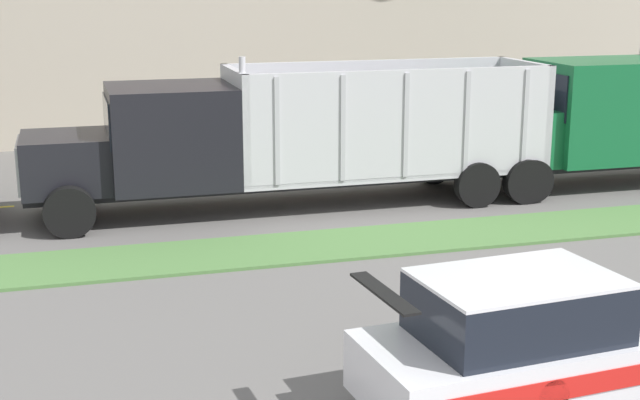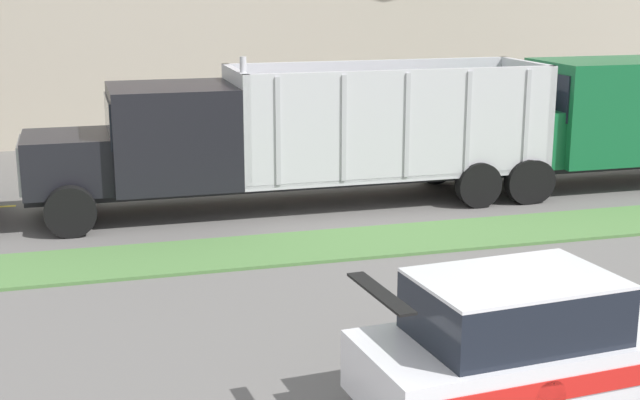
# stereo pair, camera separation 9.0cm
# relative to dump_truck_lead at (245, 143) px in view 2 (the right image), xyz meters

# --- Properties ---
(grass_verge) EXTENTS (120.00, 1.98, 0.06)m
(grass_verge) POSITION_rel_dump_truck_lead_xyz_m (-1.43, -3.31, -1.47)
(grass_verge) COLOR #517F42
(grass_verge) RESTS_ON ground_plane
(centre_line_4) EXTENTS (2.40, 0.14, 0.01)m
(centre_line_4) POSITION_rel_dump_truck_lead_xyz_m (-0.79, 1.69, -1.49)
(centre_line_4) COLOR yellow
(centre_line_4) RESTS_ON ground_plane
(centre_line_5) EXTENTS (2.40, 0.14, 0.01)m
(centre_line_5) POSITION_rel_dump_truck_lead_xyz_m (4.61, 1.69, -1.49)
(centre_line_5) COLOR yellow
(centre_line_5) RESTS_ON ground_plane
(centre_line_6) EXTENTS (2.40, 0.14, 0.01)m
(centre_line_6) POSITION_rel_dump_truck_lead_xyz_m (10.01, 1.69, -1.49)
(centre_line_6) COLOR yellow
(centre_line_6) RESTS_ON ground_plane
(dump_truck_lead) EXTENTS (11.64, 2.82, 3.46)m
(dump_truck_lead) POSITION_rel_dump_truck_lead_xyz_m (0.00, 0.00, 0.00)
(dump_truck_lead) COLOR black
(dump_truck_lead) RESTS_ON ground_plane
(rally_car) EXTENTS (4.18, 2.11, 1.78)m
(rally_car) POSITION_rel_dump_truck_lead_xyz_m (1.23, -10.48, -0.62)
(rally_car) COLOR white
(rally_car) RESTS_ON ground_plane
(store_building_backdrop) EXTENTS (35.52, 12.10, 6.53)m
(store_building_backdrop) POSITION_rel_dump_truck_lead_xyz_m (0.36, 14.73, 1.77)
(store_building_backdrop) COLOR #BCB29E
(store_building_backdrop) RESTS_ON ground_plane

